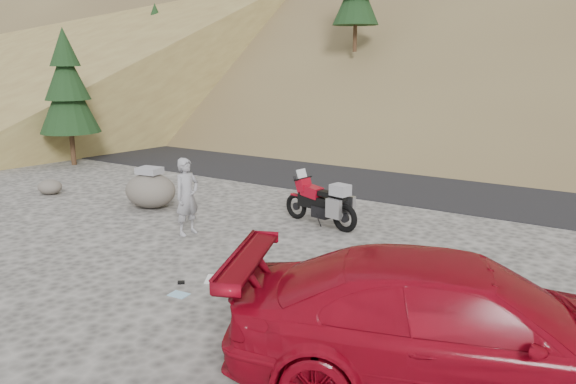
# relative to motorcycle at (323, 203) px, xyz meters

# --- Properties ---
(ground) EXTENTS (140.00, 140.00, 0.00)m
(ground) POSITION_rel_motorcycle_xyz_m (-0.84, -2.66, -0.56)
(ground) COLOR #484642
(ground) RESTS_ON ground
(road) EXTENTS (120.00, 7.00, 0.05)m
(road) POSITION_rel_motorcycle_xyz_m (-0.84, 6.34, -0.56)
(road) COLOR black
(road) RESTS_ON ground
(conifer_verge) EXTENTS (2.20, 2.20, 5.04)m
(conifer_verge) POSITION_rel_motorcycle_xyz_m (-11.84, 1.84, 2.33)
(conifer_verge) COLOR #3C2615
(conifer_verge) RESTS_ON ground
(motorcycle) EXTENTS (2.20, 0.89, 1.32)m
(motorcycle) POSITION_rel_motorcycle_xyz_m (0.00, 0.00, 0.00)
(motorcycle) COLOR black
(motorcycle) RESTS_ON ground
(man) EXTENTS (0.50, 0.69, 1.78)m
(man) POSITION_rel_motorcycle_xyz_m (-2.30, -2.23, -0.56)
(man) COLOR #939298
(man) RESTS_ON ground
(boulder) EXTENTS (1.51, 1.31, 1.11)m
(boulder) POSITION_rel_motorcycle_xyz_m (-4.77, -1.01, -0.08)
(boulder) COLOR #5B564E
(boulder) RESTS_ON ground
(small_rock) EXTENTS (0.84, 0.79, 0.44)m
(small_rock) POSITION_rel_motorcycle_xyz_m (-8.41, -1.56, -0.34)
(small_rock) COLOR #5B564E
(small_rock) RESTS_ON ground
(gear_white_cloth) EXTENTS (0.64, 0.62, 0.02)m
(gear_white_cloth) POSITION_rel_motorcycle_xyz_m (0.05, -3.97, -0.56)
(gear_white_cloth) COLOR white
(gear_white_cloth) RESTS_ON ground
(gear_bottle) EXTENTS (0.11, 0.11, 0.25)m
(gear_bottle) POSITION_rel_motorcycle_xyz_m (1.07, -3.58, -0.44)
(gear_bottle) COLOR navy
(gear_bottle) RESTS_ON ground
(gear_glove_a) EXTENTS (0.15, 0.12, 0.04)m
(gear_glove_a) POSITION_rel_motorcycle_xyz_m (0.42, -4.17, -0.54)
(gear_glove_a) COLOR black
(gear_glove_a) RESTS_ON ground
(gear_glove_b) EXTENTS (0.15, 0.15, 0.04)m
(gear_glove_b) POSITION_rel_motorcycle_xyz_m (-0.41, -4.49, -0.54)
(gear_glove_b) COLOR black
(gear_glove_b) RESTS_ON ground
(gear_blue_cloth) EXTENTS (0.35, 0.27, 0.01)m
(gear_blue_cloth) POSITION_rel_motorcycle_xyz_m (-0.10, -4.88, -0.56)
(gear_blue_cloth) COLOR #8CBFD9
(gear_blue_cloth) RESTS_ON ground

